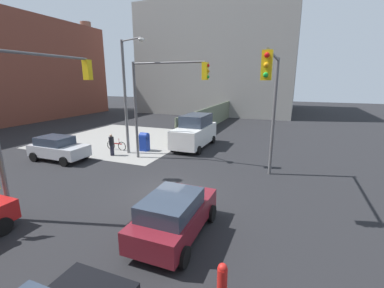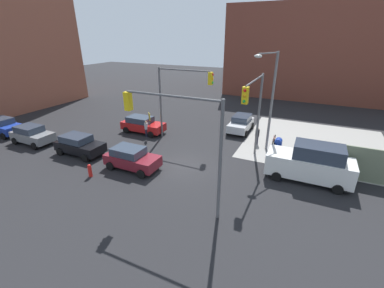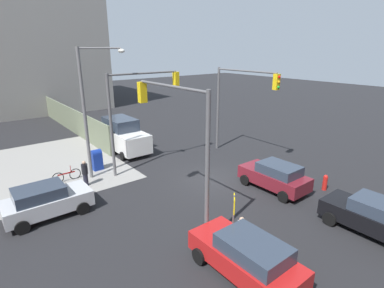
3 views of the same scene
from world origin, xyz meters
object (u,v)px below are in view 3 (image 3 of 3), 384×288
object	(u,v)px
traffic_signal_nw_corner	(177,129)
sedan_black	(374,216)
street_lamp_corner	(90,104)
pedestrian_crossing	(241,234)
van_white_delivery	(123,135)
pedestrian_waiting	(85,173)
coupe_silver	(46,201)
mailbox_blue	(97,159)
bicycle_leaning_on_fence	(67,176)
traffic_signal_ne_corner	(139,102)
hatchback_maroon	(275,176)
traffic_signal_se_corner	(239,95)
fire_hydrant	(325,182)
sedan_red	(247,256)

from	to	relation	value
traffic_signal_nw_corner	sedan_black	distance (m)	9.49
street_lamp_corner	pedestrian_crossing	size ratio (longest dim) A/B	4.98
van_white_delivery	pedestrian_waiting	distance (m)	6.54
street_lamp_corner	van_white_delivery	size ratio (longest dim) A/B	1.48
coupe_silver	van_white_delivery	distance (m)	10.01
pedestrian_crossing	mailbox_blue	bearing A→B (deg)	109.12
van_white_delivery	bicycle_leaning_on_fence	size ratio (longest dim) A/B	3.09
traffic_signal_ne_corner	coupe_silver	bearing A→B (deg)	110.51
coupe_silver	pedestrian_crossing	bearing A→B (deg)	-145.26
traffic_signal_nw_corner	traffic_signal_ne_corner	distance (m)	7.30
coupe_silver	bicycle_leaning_on_fence	world-z (taller)	coupe_silver
hatchback_maroon	traffic_signal_nw_corner	bearing A→B (deg)	84.76
traffic_signal_ne_corner	traffic_signal_se_corner	bearing A→B (deg)	-107.32
fire_hydrant	sedan_red	xyz separation A→B (m)	(-1.84, 8.83, 0.36)
mailbox_blue	fire_hydrant	world-z (taller)	mailbox_blue
mailbox_blue	pedestrian_crossing	bearing A→B (deg)	-174.29
traffic_signal_se_corner	sedan_red	world-z (taller)	traffic_signal_se_corner
street_lamp_corner	hatchback_maroon	bearing A→B (deg)	-137.62
pedestrian_crossing	traffic_signal_nw_corner	bearing A→B (deg)	115.44
traffic_signal_ne_corner	mailbox_blue	size ratio (longest dim) A/B	4.55
sedan_black	bicycle_leaning_on_fence	bearing A→B (deg)	32.55
traffic_signal_se_corner	street_lamp_corner	world-z (taller)	street_lamp_corner
coupe_silver	hatchback_maroon	bearing A→B (deg)	-114.51
street_lamp_corner	sedan_red	bearing A→B (deg)	-175.98
street_lamp_corner	bicycle_leaning_on_fence	size ratio (longest dim) A/B	4.57
traffic_signal_ne_corner	pedestrian_crossing	distance (m)	11.05
pedestrian_crossing	sedan_black	bearing A→B (deg)	-12.40
van_white_delivery	pedestrian_crossing	bearing A→B (deg)	172.16
traffic_signal_nw_corner	sedan_red	world-z (taller)	traffic_signal_nw_corner
traffic_signal_nw_corner	van_white_delivery	xyz separation A→B (m)	(11.23, -2.70, -3.34)
traffic_signal_se_corner	hatchback_maroon	world-z (taller)	traffic_signal_se_corner
sedan_red	street_lamp_corner	bearing A→B (deg)	4.02
traffic_signal_se_corner	van_white_delivery	distance (m)	9.59
sedan_black	pedestrian_crossing	bearing A→B (deg)	64.19
fire_hydrant	sedan_black	size ratio (longest dim) A/B	0.23
traffic_signal_nw_corner	street_lamp_corner	world-z (taller)	street_lamp_corner
traffic_signal_ne_corner	mailbox_blue	world-z (taller)	traffic_signal_ne_corner
sedan_red	pedestrian_crossing	bearing A→B (deg)	-38.59
street_lamp_corner	fire_hydrant	xyz separation A→B (m)	(-10.05, -9.66, -4.22)
street_lamp_corner	bicycle_leaning_on_fence	world-z (taller)	street_lamp_corner
traffic_signal_ne_corner	mailbox_blue	xyz separation A→B (m)	(1.70, 2.52, -3.86)
fire_hydrant	bicycle_leaning_on_fence	size ratio (longest dim) A/B	0.54
pedestrian_waiting	sedan_black	bearing A→B (deg)	119.14
van_white_delivery	pedestrian_crossing	size ratio (longest dim) A/B	3.36
fire_hydrant	coupe_silver	size ratio (longest dim) A/B	0.24
fire_hydrant	traffic_signal_ne_corner	bearing A→B (deg)	35.12
coupe_silver	pedestrian_waiting	world-z (taller)	coupe_silver
sedan_black	traffic_signal_ne_corner	bearing A→B (deg)	18.26
street_lamp_corner	sedan_red	size ratio (longest dim) A/B	1.85
traffic_signal_se_corner	pedestrian_waiting	xyz separation A→B (m)	(1.88, 11.00, -3.82)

